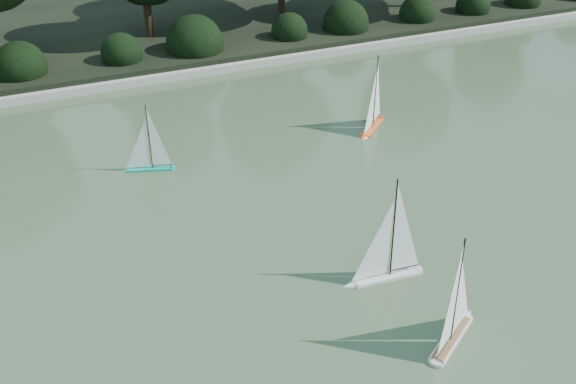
{
  "coord_description": "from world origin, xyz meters",
  "views": [
    {
      "loc": [
        -2.38,
        -4.85,
        5.4
      ],
      "look_at": [
        0.8,
        2.25,
        0.7
      ],
      "focal_mm": 40.0,
      "sensor_mm": 36.0,
      "label": 1
    }
  ],
  "objects_px": {
    "sailboat_orange": "(371,118)",
    "sailboat_teal": "(145,160)",
    "sailboat_white_b": "(457,320)",
    "sailboat_white_a": "(382,264)"
  },
  "relations": [
    {
      "from": "sailboat_orange",
      "to": "sailboat_teal",
      "type": "xyz_separation_m",
      "value": [
        -4.36,
        0.18,
        -0.04
      ]
    },
    {
      "from": "sailboat_white_b",
      "to": "sailboat_orange",
      "type": "distance_m",
      "value": 5.68
    },
    {
      "from": "sailboat_white_b",
      "to": "sailboat_orange",
      "type": "relative_size",
      "value": 1.01
    },
    {
      "from": "sailboat_orange",
      "to": "sailboat_white_a",
      "type": "bearing_deg",
      "value": -118.74
    },
    {
      "from": "sailboat_teal",
      "to": "sailboat_orange",
      "type": "bearing_deg",
      "value": -2.31
    },
    {
      "from": "sailboat_orange",
      "to": "sailboat_teal",
      "type": "relative_size",
      "value": 1.21
    },
    {
      "from": "sailboat_white_a",
      "to": "sailboat_white_b",
      "type": "relative_size",
      "value": 1.0
    },
    {
      "from": "sailboat_white_a",
      "to": "sailboat_white_b",
      "type": "height_order",
      "value": "sailboat_white_a"
    },
    {
      "from": "sailboat_white_b",
      "to": "sailboat_teal",
      "type": "distance_m",
      "value": 5.99
    },
    {
      "from": "sailboat_white_a",
      "to": "sailboat_orange",
      "type": "xyz_separation_m",
      "value": [
        2.22,
        4.05,
        -0.0
      ]
    }
  ]
}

